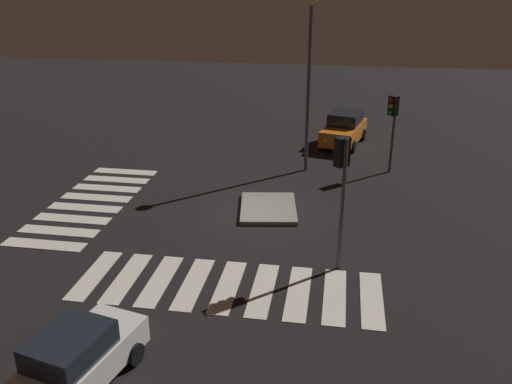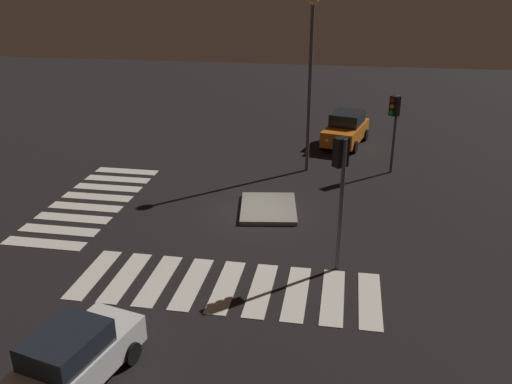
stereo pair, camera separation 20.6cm
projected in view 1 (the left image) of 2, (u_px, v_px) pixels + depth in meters
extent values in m
plane|color=black|center=(256.00, 214.00, 22.73)|extent=(80.00, 80.00, 0.00)
cube|color=gray|center=(268.00, 208.00, 23.06)|extent=(3.44, 2.79, 0.18)
cube|color=orange|center=(344.00, 132.00, 31.67)|extent=(4.59, 2.81, 0.88)
cube|color=black|center=(346.00, 118.00, 31.59)|extent=(2.53, 2.14, 0.71)
cylinder|color=black|center=(353.00, 147.00, 30.36)|extent=(0.73, 0.41, 0.69)
cylinder|color=black|center=(322.00, 143.00, 31.01)|extent=(0.73, 0.41, 0.69)
cylinder|color=black|center=(363.00, 134.00, 32.62)|extent=(0.73, 0.41, 0.69)
cylinder|color=black|center=(334.00, 131.00, 33.27)|extent=(0.73, 0.41, 0.69)
sphere|color=#F2EABF|center=(343.00, 143.00, 29.70)|extent=(0.23, 0.23, 0.23)
sphere|color=#F2EABF|center=(325.00, 141.00, 30.06)|extent=(0.23, 0.23, 0.23)
cube|color=silver|center=(80.00, 363.00, 13.09)|extent=(3.97, 2.40, 0.76)
cube|color=black|center=(70.00, 346.00, 12.64)|extent=(2.18, 1.84, 0.61)
cylinder|color=black|center=(86.00, 339.00, 14.48)|extent=(0.63, 0.35, 0.60)
cylinder|color=black|center=(135.00, 354.00, 13.93)|extent=(0.63, 0.35, 0.60)
sphere|color=#F2EABF|center=(110.00, 318.00, 14.80)|extent=(0.20, 0.20, 0.20)
sphere|color=#F2EABF|center=(137.00, 326.00, 14.49)|extent=(0.20, 0.20, 0.20)
cylinder|color=#47474C|center=(342.00, 207.00, 17.65)|extent=(0.14, 0.14, 4.65)
cube|color=black|center=(342.00, 152.00, 17.09)|extent=(0.53, 0.54, 0.96)
sphere|color=red|center=(339.00, 141.00, 17.14)|extent=(0.22, 0.22, 0.22)
sphere|color=orange|center=(338.00, 150.00, 17.25)|extent=(0.22, 0.22, 0.22)
sphere|color=green|center=(337.00, 159.00, 17.36)|extent=(0.22, 0.22, 0.22)
cylinder|color=#47474C|center=(393.00, 135.00, 26.77)|extent=(0.14, 0.14, 3.95)
cube|color=black|center=(393.00, 106.00, 26.10)|extent=(0.54, 0.54, 0.96)
sphere|color=red|center=(391.00, 100.00, 25.88)|extent=(0.22, 0.22, 0.22)
sphere|color=orange|center=(391.00, 106.00, 25.99)|extent=(0.22, 0.22, 0.22)
sphere|color=green|center=(390.00, 112.00, 26.10)|extent=(0.22, 0.22, 0.22)
cylinder|color=#47474C|center=(308.00, 92.00, 26.22)|extent=(0.18, 0.18, 8.16)
cube|color=silver|center=(125.00, 172.00, 27.50)|extent=(0.70, 3.20, 0.02)
cube|color=silver|center=(117.00, 180.00, 26.45)|extent=(0.70, 3.20, 0.02)
cube|color=silver|center=(107.00, 188.00, 25.40)|extent=(0.70, 3.20, 0.02)
cube|color=silver|center=(96.00, 198.00, 24.35)|extent=(0.70, 3.20, 0.02)
cube|color=silver|center=(85.00, 208.00, 23.30)|extent=(0.70, 3.20, 0.02)
cube|color=silver|center=(73.00, 219.00, 22.24)|extent=(0.70, 3.20, 0.02)
cube|color=silver|center=(59.00, 231.00, 21.19)|extent=(0.70, 3.20, 0.02)
cube|color=silver|center=(44.00, 245.00, 20.14)|extent=(0.70, 3.20, 0.02)
cube|color=silver|center=(94.00, 275.00, 18.13)|extent=(3.20, 0.70, 0.02)
cube|color=silver|center=(127.00, 278.00, 17.96)|extent=(3.20, 0.70, 0.02)
cube|color=silver|center=(160.00, 281.00, 17.79)|extent=(3.20, 0.70, 0.02)
cube|color=silver|center=(193.00, 284.00, 17.62)|extent=(3.20, 0.70, 0.02)
cube|color=silver|center=(228.00, 287.00, 17.45)|extent=(3.20, 0.70, 0.02)
cube|color=silver|center=(263.00, 290.00, 17.28)|extent=(3.20, 0.70, 0.02)
cube|color=silver|center=(298.00, 293.00, 17.11)|extent=(3.20, 0.70, 0.02)
cube|color=silver|center=(335.00, 296.00, 16.94)|extent=(3.20, 0.70, 0.02)
cube|color=silver|center=(372.00, 299.00, 16.77)|extent=(3.20, 0.70, 0.02)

